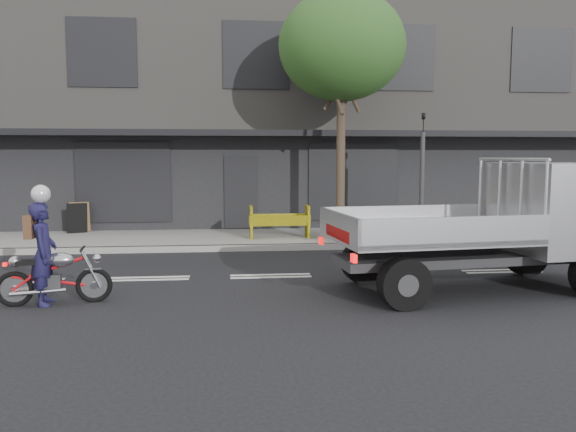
# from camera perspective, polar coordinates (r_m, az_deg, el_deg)

# --- Properties ---
(ground) EXTENTS (80.00, 80.00, 0.00)m
(ground) POSITION_cam_1_polar(r_m,az_deg,el_deg) (11.22, -1.76, -6.14)
(ground) COLOR black
(ground) RESTS_ON ground
(sidewalk) EXTENTS (32.00, 3.20, 0.15)m
(sidewalk) POSITION_cam_1_polar(r_m,az_deg,el_deg) (15.82, -2.91, -2.29)
(sidewalk) COLOR gray
(sidewalk) RESTS_ON ground
(kerb) EXTENTS (32.00, 0.20, 0.15)m
(kerb) POSITION_cam_1_polar(r_m,az_deg,el_deg) (14.25, -2.60, -3.22)
(kerb) COLOR gray
(kerb) RESTS_ON ground
(building_main) EXTENTS (26.00, 10.00, 8.00)m
(building_main) POSITION_cam_1_polar(r_m,az_deg,el_deg) (22.31, -3.77, 10.23)
(building_main) COLOR slate
(building_main) RESTS_ON ground
(street_tree) EXTENTS (3.40, 3.40, 6.74)m
(street_tree) POSITION_cam_1_polar(r_m,az_deg,el_deg) (15.69, 5.48, 16.71)
(street_tree) COLOR #382B21
(street_tree) RESTS_ON ground
(traffic_light_pole) EXTENTS (0.12, 0.12, 3.50)m
(traffic_light_pole) POSITION_cam_1_polar(r_m,az_deg,el_deg) (15.13, 13.43, 3.17)
(traffic_light_pole) COLOR #2D2D30
(traffic_light_pole) RESTS_ON ground
(motorcycle) EXTENTS (1.77, 0.52, 0.92)m
(motorcycle) POSITION_cam_1_polar(r_m,az_deg,el_deg) (9.80, -22.64, -5.58)
(motorcycle) COLOR black
(motorcycle) RESTS_ON ground
(rider) EXTENTS (0.48, 0.65, 1.65)m
(rider) POSITION_cam_1_polar(r_m,az_deg,el_deg) (9.78, -23.57, -3.54)
(rider) COLOR #19153C
(rider) RESTS_ON ground
(flatbed_ute) EXTENTS (5.31, 2.64, 2.36)m
(flatbed_ute) POSITION_cam_1_polar(r_m,az_deg,el_deg) (11.03, 23.79, 0.24)
(flatbed_ute) COLOR black
(flatbed_ute) RESTS_ON ground
(construction_barrier) EXTENTS (1.67, 0.69, 0.93)m
(construction_barrier) POSITION_cam_1_polar(r_m,az_deg,el_deg) (15.12, -0.80, -0.61)
(construction_barrier) COLOR #FFEB0D
(construction_barrier) RESTS_ON sidewalk
(sandwich_board) EXTENTS (0.66, 0.56, 0.89)m
(sandwich_board) POSITION_cam_1_polar(r_m,az_deg,el_deg) (17.36, -20.63, -0.21)
(sandwich_board) COLOR black
(sandwich_board) RESTS_ON sidewalk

